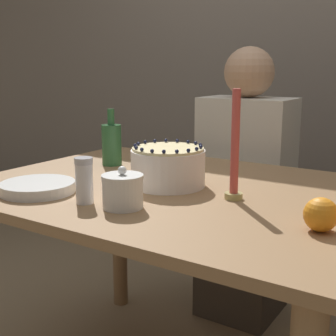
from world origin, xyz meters
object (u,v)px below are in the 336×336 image
sugar_shaker (84,180)px  sugar_bowl (123,191)px  bottle (112,144)px  person_man_blue_shirt (245,202)px  candle (235,154)px  cake (168,167)px

sugar_shaker → sugar_bowl: bearing=11.9°
sugar_shaker → bottle: (-0.27, 0.44, 0.02)m
bottle → person_man_blue_shirt: bearing=59.1°
sugar_bowl → person_man_blue_shirt: size_ratio=0.09×
candle → person_man_blue_shirt: (-0.28, 0.72, -0.36)m
cake → sugar_shaker: (-0.09, -0.29, 0.00)m
cake → sugar_shaker: cake is taller
sugar_bowl → bottle: (-0.39, 0.42, 0.04)m
sugar_shaker → bottle: size_ratio=0.60×
bottle → person_man_blue_shirt: 0.71m
sugar_bowl → bottle: 0.57m
person_man_blue_shirt → sugar_shaker: bearing=86.9°
cake → sugar_bowl: cake is taller
sugar_bowl → sugar_shaker: (-0.12, -0.02, 0.02)m
candle → cake: bearing=174.4°
cake → sugar_bowl: 0.27m
sugar_bowl → cake: bearing=96.0°
cake → person_man_blue_shirt: 0.76m
cake → bottle: bearing=157.0°
sugar_bowl → candle: size_ratio=0.37×
sugar_bowl → bottle: size_ratio=0.53×
candle → bottle: bearing=163.7°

